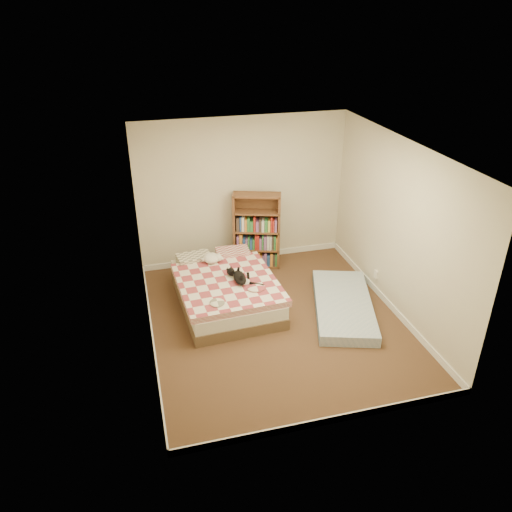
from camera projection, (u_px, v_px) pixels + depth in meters
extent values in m
cube|color=#4B3220|center=(276.00, 321.00, 7.13)|extent=(3.50, 4.00, 0.01)
cube|color=white|center=(280.00, 149.00, 5.98)|extent=(3.50, 4.00, 0.01)
cube|color=beige|center=(243.00, 192.00, 8.27)|extent=(3.50, 0.01, 2.50)
cube|color=beige|center=(339.00, 330.00, 4.84)|extent=(3.50, 0.01, 2.50)
cube|color=beige|center=(143.00, 259.00, 6.16)|extent=(0.01, 4.00, 2.50)
cube|color=beige|center=(398.00, 229.00, 6.95)|extent=(0.01, 4.00, 2.50)
cube|color=white|center=(244.00, 256.00, 8.82)|extent=(3.50, 0.02, 0.10)
cube|color=white|center=(330.00, 420.00, 5.40)|extent=(3.50, 0.02, 0.10)
cube|color=white|center=(153.00, 338.00, 6.71)|extent=(0.02, 4.00, 0.10)
cube|color=white|center=(387.00, 302.00, 7.51)|extent=(0.02, 4.00, 0.10)
cube|color=white|center=(376.00, 274.00, 7.73)|extent=(0.03, 0.09, 0.13)
cube|color=brown|center=(226.00, 298.00, 7.53)|extent=(1.44, 1.98, 0.17)
cube|color=silver|center=(225.00, 288.00, 7.45)|extent=(1.41, 1.94, 0.19)
cube|color=#A53D46|center=(225.00, 279.00, 7.38)|extent=(1.48, 1.64, 0.10)
cube|color=gray|center=(197.00, 258.00, 7.91)|extent=(0.54, 0.36, 0.14)
cube|color=#A53D46|center=(235.00, 254.00, 8.05)|extent=(0.54, 0.36, 0.14)
cube|color=#522B1C|center=(235.00, 233.00, 8.25)|extent=(0.12, 0.26, 1.31)
cube|color=#522B1C|center=(278.00, 228.00, 8.42)|extent=(0.12, 0.26, 1.31)
cube|color=#522B1C|center=(255.00, 228.00, 8.43)|extent=(0.75, 0.26, 1.31)
cube|color=#522B1C|center=(257.00, 264.00, 8.62)|extent=(0.83, 0.49, 0.03)
cube|color=#522B1C|center=(257.00, 230.00, 8.33)|extent=(0.83, 0.49, 0.03)
cube|color=#522B1C|center=(257.00, 195.00, 8.04)|extent=(0.83, 0.49, 0.03)
cube|color=#6A8CB0|center=(343.00, 305.00, 7.36)|extent=(1.32, 1.96, 0.16)
ellipsoid|color=black|center=(240.00, 278.00, 7.21)|extent=(0.32, 0.42, 0.13)
sphere|color=black|center=(237.00, 270.00, 7.38)|extent=(0.16, 0.16, 0.12)
cone|color=black|center=(234.00, 266.00, 7.38)|extent=(0.05, 0.05, 0.04)
cone|color=black|center=(238.00, 266.00, 7.39)|extent=(0.05, 0.05, 0.04)
cylinder|color=black|center=(251.00, 288.00, 7.02)|extent=(0.13, 0.21, 0.04)
ellipsoid|color=white|center=(211.00, 258.00, 7.74)|extent=(0.34, 0.36, 0.14)
sphere|color=white|center=(217.00, 259.00, 7.67)|extent=(0.14, 0.14, 0.11)
sphere|color=white|center=(220.00, 261.00, 7.66)|extent=(0.06, 0.06, 0.05)
sphere|color=white|center=(204.00, 258.00, 7.76)|extent=(0.08, 0.08, 0.06)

